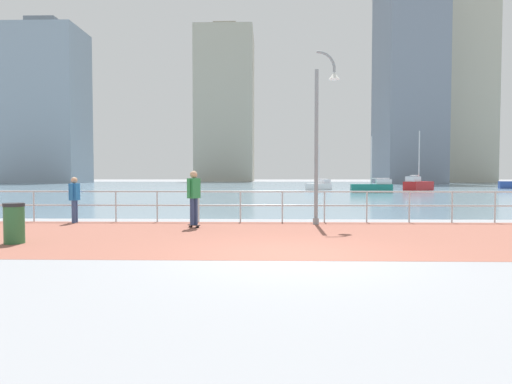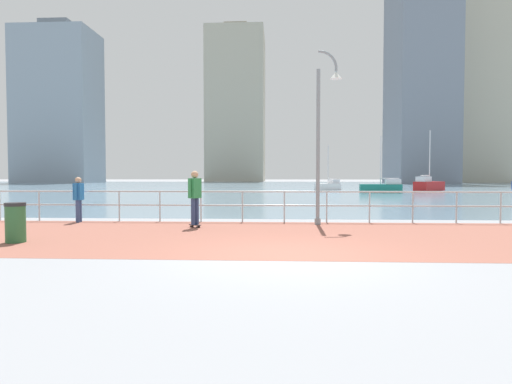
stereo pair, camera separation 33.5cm
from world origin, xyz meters
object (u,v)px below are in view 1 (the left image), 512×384
Objects in this scene: trash_bin at (14,223)px; sailboat_teal at (319,186)px; lamppost at (322,129)px; skateboarder at (194,194)px; sailboat_ivory at (373,187)px; bystander at (74,196)px; sailboat_navy at (418,185)px.

sailboat_teal is at bearing 72.23° from trash_bin.
skateboarder is at bearing -165.92° from lamppost.
sailboat_ivory is (15.30, 28.93, 0.01)m from trash_bin.
bystander is 4.32m from trash_bin.
sailboat_teal is at bearing 69.12° from bystander.
sailboat_navy is at bearing 65.66° from lamppost.
skateboarder is at bearing -114.28° from sailboat_ivory.
trash_bin is 0.20× the size of sailboat_teal.
sailboat_teal is (11.88, 31.14, -0.43)m from bystander.
sailboat_ivory is (15.84, 24.66, -0.39)m from bystander.
lamppost is 1.17× the size of sailboat_teal.
skateboarder is 33.29m from sailboat_teal.
trash_bin is 32.73m from sailboat_ivory.
skateboarder is 4.34m from bystander.
skateboarder is at bearing -119.38° from sailboat_navy.
sailboat_teal is (3.83, 31.40, -2.59)m from lamppost.
sailboat_navy is (21.74, 30.01, -0.30)m from bystander.
skateboarder is 28.42m from sailboat_ivory.
sailboat_navy is at bearing 60.62° from skateboarder.
sailboat_ivory is (11.68, 25.90, -0.54)m from skateboarder.
sailboat_navy is 7.97m from sailboat_ivory.
sailboat_teal reaches higher than bystander.
sailboat_teal is at bearing 83.05° from lamppost.
bystander is (-4.15, 1.24, -0.14)m from skateboarder.
trash_bin is 0.18× the size of sailboat_ivory.
lamppost is 33.31m from sailboat_navy.
bystander is at bearing 97.12° from trash_bin.
bystander is at bearing -122.71° from sailboat_ivory.
sailboat_navy is (21.21, 34.27, 0.11)m from trash_bin.
lamppost is 1.09× the size of sailboat_ivory.
sailboat_navy is (9.86, -1.13, 0.13)m from sailboat_teal.
bystander is 0.25× the size of sailboat_navy.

